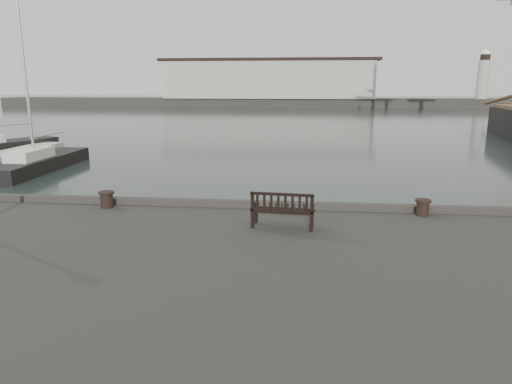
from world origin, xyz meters
TOP-DOWN VIEW (x-y plane):
  - ground at (0.00, 0.00)m, footprint 400.00×400.00m
  - breakwater at (-4.56, 92.00)m, footprint 140.00×9.50m
  - bench at (-0.17, -1.98)m, footprint 1.60×0.67m
  - bollard_left at (-5.33, -0.61)m, footprint 0.59×0.59m
  - bollard_right at (3.56, -0.50)m, footprint 0.56×0.56m
  - yacht_c at (-15.48, 12.64)m, footprint 2.27×8.85m

SIDE VIEW (x-z plane):
  - ground at x=0.00m, z-range 0.00..0.00m
  - yacht_c at x=-15.48m, z-range -5.74..6.23m
  - bollard_right at x=3.56m, z-range 1.56..2.00m
  - bollard_left at x=-5.33m, z-range 1.56..2.03m
  - bench at x=-0.17m, z-range 1.40..2.29m
  - breakwater at x=-4.56m, z-range -1.80..10.40m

